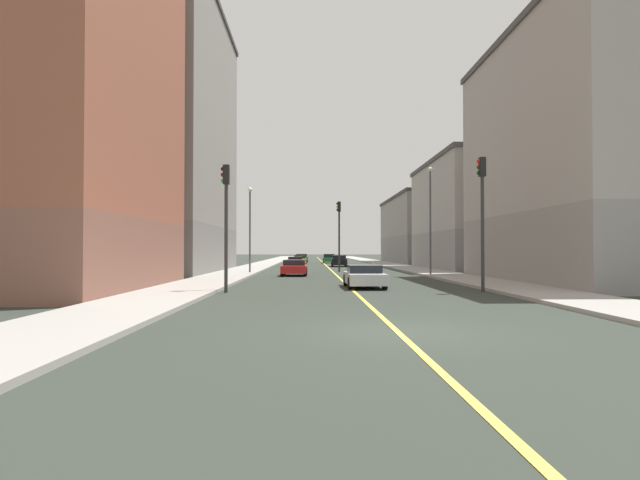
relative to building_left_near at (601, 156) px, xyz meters
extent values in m
plane|color=#2D342D|center=(-15.64, -18.34, -7.73)|extent=(400.00, 400.00, 0.00)
cube|color=#9E9B93|center=(-7.44, 30.66, -7.65)|extent=(3.61, 168.00, 0.15)
cube|color=#9E9B93|center=(-23.83, 30.66, -7.65)|extent=(3.61, 168.00, 0.15)
cube|color=#E5D14C|center=(-15.64, 30.66, -7.72)|extent=(0.16, 154.00, 0.01)
cube|color=gray|center=(0.00, 0.00, -5.64)|extent=(11.28, 18.40, 4.17)
cube|color=#9E9993|center=(0.00, 0.00, 1.88)|extent=(11.28, 18.40, 10.86)
cube|color=#474442|center=(0.00, 0.00, 7.51)|extent=(11.58, 18.70, 0.40)
cube|color=gray|center=(0.00, 20.61, -5.85)|extent=(11.28, 18.04, 3.75)
cube|color=#9E9993|center=(0.00, 20.61, -0.56)|extent=(11.28, 18.04, 6.83)
cube|color=#474442|center=(0.00, 20.61, 3.05)|extent=(11.58, 18.34, 0.40)
cube|color=slate|center=(0.00, 44.13, -5.79)|extent=(11.28, 23.63, 3.87)
cube|color=gray|center=(0.00, 44.13, -1.15)|extent=(11.28, 23.63, 5.41)
cube|color=#3B3937|center=(0.00, 44.13, 1.76)|extent=(11.58, 23.93, 0.40)
cube|color=brown|center=(-31.27, -5.64, -5.98)|extent=(11.28, 14.44, 3.49)
cube|color=#93513D|center=(-31.27, -5.64, 5.46)|extent=(11.28, 14.44, 19.40)
cube|color=slate|center=(-31.27, 14.45, -5.72)|extent=(11.28, 20.83, 4.02)
cube|color=gray|center=(-31.27, 14.45, 5.79)|extent=(11.28, 20.83, 18.99)
cube|color=#3B3937|center=(-31.27, 14.45, 15.49)|extent=(11.58, 21.13, 0.40)
cylinder|color=#2D2D2D|center=(-9.65, -6.97, -5.01)|extent=(0.16, 0.16, 5.43)
cube|color=black|center=(-9.65, -6.97, -1.84)|extent=(0.28, 0.32, 0.90)
sphere|color=red|center=(-9.81, -6.97, -1.57)|extent=(0.20, 0.20, 0.20)
sphere|color=#352204|center=(-9.81, -6.97, -1.85)|extent=(0.20, 0.20, 0.20)
sphere|color=black|center=(-9.81, -6.97, -2.13)|extent=(0.20, 0.20, 0.20)
cylinder|color=#2D2D2D|center=(-21.63, -6.97, -5.21)|extent=(0.16, 0.16, 5.03)
cube|color=black|center=(-21.63, -6.97, -2.24)|extent=(0.28, 0.32, 0.90)
sphere|color=#320404|center=(-21.79, -6.97, -1.97)|extent=(0.20, 0.20, 0.20)
sphere|color=#352204|center=(-21.79, -6.97, -2.25)|extent=(0.20, 0.20, 0.20)
sphere|color=green|center=(-21.79, -6.97, -2.53)|extent=(0.20, 0.20, 0.20)
cylinder|color=#2D2D2D|center=(-15.06, 15.44, -5.01)|extent=(0.16, 0.16, 5.43)
cube|color=black|center=(-15.06, 15.44, -1.85)|extent=(0.28, 0.32, 0.90)
sphere|color=#320404|center=(-15.22, 15.44, -1.58)|extent=(0.20, 0.20, 0.20)
sphere|color=orange|center=(-15.22, 15.44, -1.86)|extent=(0.20, 0.20, 0.20)
sphere|color=black|center=(-15.22, 15.44, -2.14)|extent=(0.20, 0.20, 0.20)
cylinder|color=#4C4C51|center=(-8.65, 7.61, -3.70)|extent=(0.14, 0.14, 7.75)
sphere|color=#EAEACC|center=(-8.65, 7.61, 0.32)|extent=(0.36, 0.36, 0.36)
cylinder|color=#4C4C51|center=(-22.63, 11.35, -4.26)|extent=(0.14, 0.14, 6.63)
sphere|color=#EAEACC|center=(-22.63, 11.35, -0.80)|extent=(0.36, 0.36, 0.36)
cube|color=maroon|center=(-19.40, 28.88, -7.23)|extent=(2.02, 4.59, 0.55)
cube|color=black|center=(-19.40, 28.90, -6.75)|extent=(1.70, 2.36, 0.40)
cylinder|color=black|center=(-20.29, 30.24, -7.41)|extent=(0.25, 0.65, 0.64)
cylinder|color=black|center=(-18.63, 30.31, -7.41)|extent=(0.25, 0.65, 0.64)
cylinder|color=black|center=(-20.17, 27.45, -7.41)|extent=(0.25, 0.65, 0.64)
cylinder|color=black|center=(-18.51, 27.52, -7.41)|extent=(0.25, 0.65, 0.64)
cube|color=black|center=(-14.24, 29.74, -7.16)|extent=(1.86, 4.32, 0.69)
cube|color=black|center=(-14.24, 29.82, -6.60)|extent=(1.60, 2.23, 0.44)
cylinder|color=black|center=(-15.00, 31.09, -7.41)|extent=(0.24, 0.65, 0.64)
cylinder|color=black|center=(-13.41, 31.05, -7.41)|extent=(0.24, 0.65, 0.64)
cylinder|color=black|center=(-15.07, 28.44, -7.41)|extent=(0.24, 0.65, 0.64)
cylinder|color=black|center=(-13.48, 28.40, -7.41)|extent=(0.24, 0.65, 0.64)
cube|color=red|center=(-18.90, 8.63, -7.22)|extent=(1.94, 4.06, 0.58)
cube|color=black|center=(-18.90, 8.77, -6.72)|extent=(1.68, 1.87, 0.42)
cylinder|color=black|center=(-19.75, 9.90, -7.41)|extent=(0.23, 0.64, 0.64)
cylinder|color=black|center=(-18.03, 9.87, -7.41)|extent=(0.23, 0.64, 0.64)
cylinder|color=black|center=(-19.78, 7.40, -7.41)|extent=(0.23, 0.64, 0.64)
cylinder|color=black|center=(-18.06, 7.37, -7.41)|extent=(0.23, 0.64, 0.64)
cube|color=#1E6B38|center=(-14.78, 45.79, -7.19)|extent=(1.97, 4.38, 0.64)
cube|color=black|center=(-14.78, 45.75, -6.62)|extent=(1.67, 2.12, 0.49)
cylinder|color=black|center=(-15.56, 47.16, -7.41)|extent=(0.24, 0.65, 0.64)
cylinder|color=black|center=(-13.90, 47.10, -7.41)|extent=(0.24, 0.65, 0.64)
cylinder|color=black|center=(-15.66, 44.48, -7.41)|extent=(0.24, 0.65, 0.64)
cylinder|color=black|center=(-14.00, 44.42, -7.41)|extent=(0.24, 0.65, 0.64)
cube|color=#196670|center=(-18.98, 50.76, -7.17)|extent=(2.01, 4.02, 0.67)
cube|color=black|center=(-18.97, 50.64, -6.62)|extent=(1.72, 1.87, 0.43)
cylinder|color=black|center=(-19.88, 51.96, -7.41)|extent=(0.24, 0.65, 0.64)
cylinder|color=black|center=(-18.14, 52.01, -7.41)|extent=(0.24, 0.65, 0.64)
cylinder|color=black|center=(-19.81, 49.50, -7.41)|extent=(0.24, 0.65, 0.64)
cylinder|color=black|center=(-18.07, 49.55, -7.41)|extent=(0.24, 0.65, 0.64)
cube|color=gold|center=(-19.00, 38.65, -7.22)|extent=(1.78, 4.43, 0.58)
cube|color=black|center=(-19.00, 38.67, -6.70)|extent=(1.53, 2.15, 0.46)
cylinder|color=black|center=(-19.80, 40.00, -7.41)|extent=(0.23, 0.64, 0.64)
cylinder|color=black|center=(-18.25, 40.02, -7.41)|extent=(0.23, 0.64, 0.64)
cylinder|color=black|center=(-19.75, 37.27, -7.41)|extent=(0.23, 0.64, 0.64)
cylinder|color=black|center=(-18.21, 37.29, -7.41)|extent=(0.23, 0.64, 0.64)
cube|color=silver|center=(-14.88, -3.93, -7.23)|extent=(1.96, 4.32, 0.56)
cube|color=black|center=(-14.88, -3.85, -6.74)|extent=(1.69, 1.88, 0.41)
cylinder|color=black|center=(-15.76, -2.61, -7.41)|extent=(0.23, 0.64, 0.64)
cylinder|color=black|center=(-14.03, -2.58, -7.41)|extent=(0.23, 0.64, 0.64)
cylinder|color=black|center=(-15.72, -5.27, -7.41)|extent=(0.23, 0.64, 0.64)
cylinder|color=black|center=(-13.99, -5.24, -7.41)|extent=(0.23, 0.64, 0.64)
camera|label=1|loc=(-17.78, -30.91, -5.73)|focal=28.93mm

